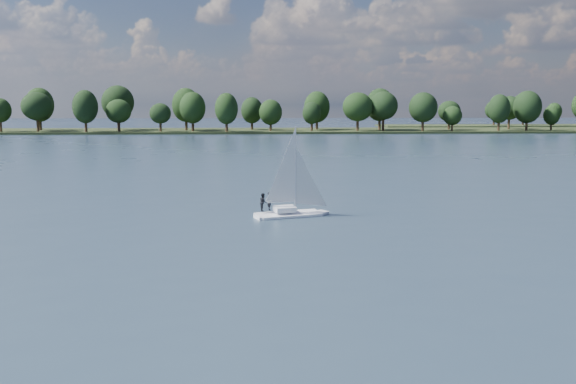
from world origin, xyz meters
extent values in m
plane|color=#233342|center=(0.00, 100.00, 0.00)|extent=(700.00, 700.00, 0.00)
cube|color=black|center=(0.00, 212.00, 0.00)|extent=(660.00, 40.00, 1.50)
cube|color=white|center=(-2.85, 34.54, 0.00)|extent=(6.44, 3.68, 0.73)
cube|color=white|center=(-2.85, 34.54, 0.73)|extent=(2.09, 1.64, 0.46)
cylinder|color=#B7B7BE|center=(-2.85, 34.54, 4.16)|extent=(0.11, 0.11, 7.32)
imported|color=black|center=(-4.59, 34.91, 1.34)|extent=(0.46, 0.62, 1.58)
imported|color=black|center=(-5.15, 34.41, 1.34)|extent=(0.69, 0.84, 1.58)
camera|label=1|loc=(-5.92, -20.33, 9.68)|focal=40.00mm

